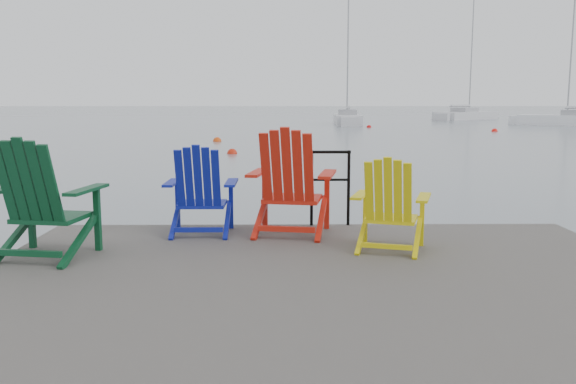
{
  "coord_description": "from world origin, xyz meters",
  "views": [
    {
      "loc": [
        -0.34,
        -4.71,
        1.99
      ],
      "look_at": [
        -0.25,
        2.8,
        0.85
      ],
      "focal_mm": 38.0,
      "sensor_mm": 36.0,
      "label": 1
    }
  ],
  "objects_px": {
    "sailboat_near": "(347,120)",
    "buoy_c": "(495,131)",
    "buoy_a": "(232,154)",
    "buoy_d": "(369,127)",
    "buoy_b": "(217,141)",
    "chair_green": "(43,199)",
    "chair_blue": "(200,190)",
    "handrail": "(330,180)",
    "chair_red": "(290,182)",
    "sailboat_far": "(573,121)",
    "chair_yellow": "(390,204)",
    "sailboat_mid": "(466,116)"
  },
  "relations": [
    {
      "from": "sailboat_near",
      "to": "buoy_c",
      "type": "bearing_deg",
      "value": -51.77
    },
    {
      "from": "buoy_a",
      "to": "buoy_d",
      "type": "relative_size",
      "value": 1.05
    },
    {
      "from": "buoy_b",
      "to": "buoy_d",
      "type": "bearing_deg",
      "value": 57.47
    },
    {
      "from": "chair_green",
      "to": "chair_blue",
      "type": "height_order",
      "value": "chair_green"
    },
    {
      "from": "chair_blue",
      "to": "sailboat_near",
      "type": "height_order",
      "value": "sailboat_near"
    },
    {
      "from": "handrail",
      "to": "chair_blue",
      "type": "bearing_deg",
      "value": -162.0
    },
    {
      "from": "chair_red",
      "to": "buoy_c",
      "type": "distance_m",
      "value": 35.04
    },
    {
      "from": "sailboat_near",
      "to": "sailboat_far",
      "type": "height_order",
      "value": "sailboat_far"
    },
    {
      "from": "handrail",
      "to": "chair_yellow",
      "type": "bearing_deg",
      "value": -68.62
    },
    {
      "from": "sailboat_far",
      "to": "buoy_b",
      "type": "relative_size",
      "value": 27.01
    },
    {
      "from": "buoy_c",
      "to": "buoy_d",
      "type": "xyz_separation_m",
      "value": [
        -7.23,
        5.78,
        0.0
      ]
    },
    {
      "from": "handrail",
      "to": "buoy_c",
      "type": "xyz_separation_m",
      "value": [
        13.13,
        31.77,
        -1.04
      ]
    },
    {
      "from": "chair_blue",
      "to": "buoy_b",
      "type": "height_order",
      "value": "chair_blue"
    },
    {
      "from": "sailboat_near",
      "to": "buoy_b",
      "type": "height_order",
      "value": "sailboat_near"
    },
    {
      "from": "chair_red",
      "to": "buoy_b",
      "type": "distance_m",
      "value": 23.28
    },
    {
      "from": "sailboat_far",
      "to": "chair_blue",
      "type": "bearing_deg",
      "value": -178.04
    },
    {
      "from": "chair_yellow",
      "to": "chair_green",
      "type": "bearing_deg",
      "value": -158.48
    },
    {
      "from": "chair_green",
      "to": "chair_red",
      "type": "distance_m",
      "value": 2.55
    },
    {
      "from": "chair_red",
      "to": "buoy_d",
      "type": "height_order",
      "value": "chair_red"
    },
    {
      "from": "handrail",
      "to": "buoy_b",
      "type": "relative_size",
      "value": 2.18
    },
    {
      "from": "sailboat_far",
      "to": "buoy_a",
      "type": "height_order",
      "value": "sailboat_far"
    },
    {
      "from": "chair_yellow",
      "to": "handrail",
      "type": "bearing_deg",
      "value": 128.48
    },
    {
      "from": "sailboat_mid",
      "to": "chair_red",
      "type": "bearing_deg",
      "value": -63.65
    },
    {
      "from": "sailboat_near",
      "to": "buoy_d",
      "type": "xyz_separation_m",
      "value": [
        0.97,
        -5.85,
        -0.36
      ]
    },
    {
      "from": "sailboat_mid",
      "to": "sailboat_far",
      "type": "xyz_separation_m",
      "value": [
        4.08,
        -14.5,
        0.0
      ]
    },
    {
      "from": "handrail",
      "to": "sailboat_far",
      "type": "xyz_separation_m",
      "value": [
        22.66,
        41.23,
        -0.69
      ]
    },
    {
      "from": "sailboat_far",
      "to": "chair_green",
      "type": "bearing_deg",
      "value": -178.79
    },
    {
      "from": "chair_yellow",
      "to": "buoy_c",
      "type": "relative_size",
      "value": 2.37
    },
    {
      "from": "handrail",
      "to": "chair_red",
      "type": "relative_size",
      "value": 0.77
    },
    {
      "from": "buoy_c",
      "to": "buoy_d",
      "type": "height_order",
      "value": "buoy_c"
    },
    {
      "from": "buoy_d",
      "to": "sailboat_mid",
      "type": "bearing_deg",
      "value": 55.11
    },
    {
      "from": "chair_yellow",
      "to": "chair_red",
      "type": "bearing_deg",
      "value": 159.34
    },
    {
      "from": "sailboat_mid",
      "to": "buoy_b",
      "type": "xyz_separation_m",
      "value": [
        -22.25,
        -33.19,
        -0.35
      ]
    },
    {
      "from": "handrail",
      "to": "chair_blue",
      "type": "xyz_separation_m",
      "value": [
        -1.48,
        -0.48,
        -0.04
      ]
    },
    {
      "from": "sailboat_mid",
      "to": "chair_blue",
      "type": "bearing_deg",
      "value": -64.56
    },
    {
      "from": "chair_green",
      "to": "buoy_d",
      "type": "distance_m",
      "value": 40.04
    },
    {
      "from": "sailboat_near",
      "to": "buoy_b",
      "type": "relative_size",
      "value": 26.05
    },
    {
      "from": "chair_green",
      "to": "buoy_a",
      "type": "height_order",
      "value": "chair_green"
    },
    {
      "from": "handrail",
      "to": "buoy_c",
      "type": "distance_m",
      "value": 34.39
    },
    {
      "from": "chair_blue",
      "to": "buoy_d",
      "type": "distance_m",
      "value": 38.75
    },
    {
      "from": "sailboat_mid",
      "to": "buoy_d",
      "type": "bearing_deg",
      "value": -79.81
    },
    {
      "from": "chair_blue",
      "to": "sailboat_far",
      "type": "relative_size",
      "value": 0.09
    },
    {
      "from": "chair_yellow",
      "to": "buoy_c",
      "type": "bearing_deg",
      "value": 86.16
    },
    {
      "from": "sailboat_mid",
      "to": "buoy_c",
      "type": "xyz_separation_m",
      "value": [
        -5.45,
        -23.96,
        -0.35
      ]
    },
    {
      "from": "sailboat_far",
      "to": "buoy_b",
      "type": "height_order",
      "value": "sailboat_far"
    },
    {
      "from": "handrail",
      "to": "chair_red",
      "type": "height_order",
      "value": "chair_red"
    },
    {
      "from": "handrail",
      "to": "chair_red",
      "type": "distance_m",
      "value": 0.7
    },
    {
      "from": "chair_red",
      "to": "sailboat_far",
      "type": "xyz_separation_m",
      "value": [
        23.14,
        41.73,
        -0.73
      ]
    },
    {
      "from": "sailboat_mid",
      "to": "buoy_d",
      "type": "xyz_separation_m",
      "value": [
        -12.68,
        -18.18,
        -0.35
      ]
    },
    {
      "from": "chair_red",
      "to": "chair_blue",
      "type": "bearing_deg",
      "value": -171.01
    }
  ]
}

